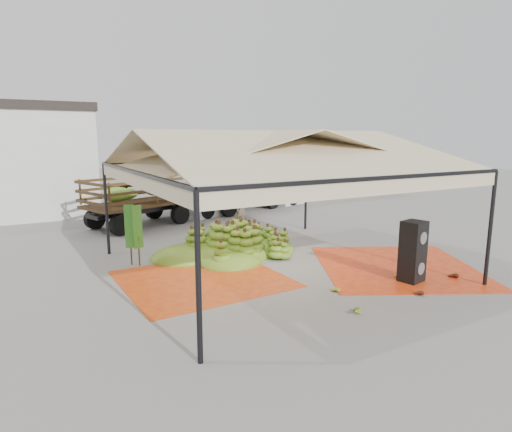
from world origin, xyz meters
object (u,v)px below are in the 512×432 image
truck_left (161,193)px  banana_heap (228,239)px  truck_right (255,181)px  speaker_stack (413,252)px  vendor (242,212)px

truck_left → banana_heap: bearing=-108.6°
truck_left → truck_right: truck_right is taller
speaker_stack → vendor: speaker_stack is taller
vendor → truck_right: bearing=-144.1°
banana_heap → truck_left: 6.50m
speaker_stack → vendor: 7.90m
speaker_stack → banana_heap: bearing=111.3°
banana_heap → speaker_stack: (3.13, -4.80, 0.29)m
banana_heap → speaker_stack: size_ratio=3.04×
truck_left → truck_right: (5.73, 1.54, 0.08)m
banana_heap → speaker_stack: 5.73m
truck_right → banana_heap: bearing=-141.7°
truck_right → speaker_stack: bearing=-117.7°
banana_heap → vendor: (2.10, 3.04, 0.25)m
banana_heap → truck_left: truck_left is taller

